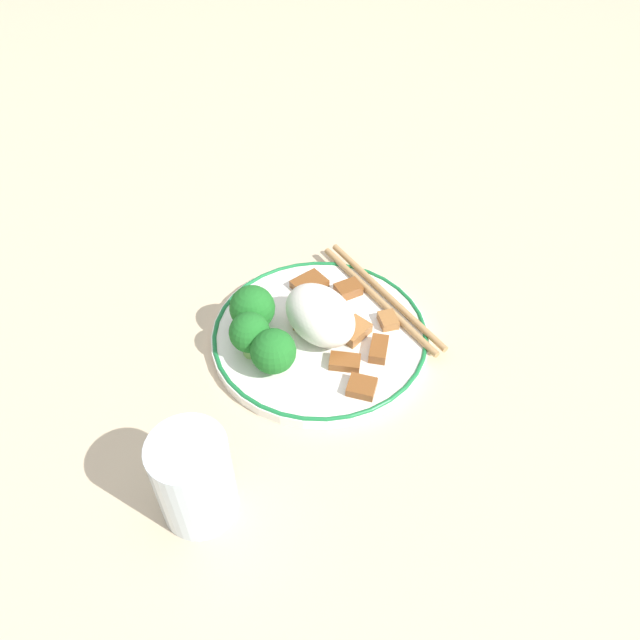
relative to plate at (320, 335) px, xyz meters
name	(u,v)px	position (x,y,z in m)	size (l,w,h in m)	color
ground_plane	(320,340)	(0.00, 0.00, -0.01)	(3.00, 3.00, 0.00)	#C6B28E
plate	(320,335)	(0.00, 0.00, 0.00)	(0.24, 0.24, 0.01)	white
rice_mound	(325,314)	(0.00, 0.00, 0.03)	(0.09, 0.07, 0.06)	white
broccoli_back_left	(252,308)	(0.05, 0.05, 0.04)	(0.05, 0.05, 0.06)	#7FB756
broccoli_back_center	(250,333)	(0.02, 0.08, 0.04)	(0.04, 0.04, 0.05)	#7FB756
broccoli_back_right	(273,352)	(-0.01, 0.07, 0.03)	(0.05, 0.05, 0.05)	#7FB756
meat_near_front	(388,320)	(-0.04, -0.07, 0.01)	(0.03, 0.03, 0.01)	#9E6633
meat_near_left	(303,316)	(0.03, 0.00, 0.01)	(0.05, 0.05, 0.01)	#995B28
meat_near_right	(354,331)	(-0.03, -0.03, 0.01)	(0.03, 0.04, 0.01)	#9E6633
meat_near_back	(309,284)	(0.07, -0.04, 0.01)	(0.03, 0.04, 0.01)	brown
meat_on_rice_edge	(345,362)	(-0.05, 0.01, 0.01)	(0.04, 0.04, 0.01)	brown
meat_mid_left	(362,387)	(-0.09, 0.01, 0.01)	(0.04, 0.04, 0.01)	brown
meat_mid_right	(348,289)	(0.03, -0.07, 0.01)	(0.03, 0.03, 0.01)	brown
meat_far_scatter	(379,349)	(-0.06, -0.03, 0.01)	(0.04, 0.04, 0.01)	brown
chopsticks	(382,297)	(0.00, -0.09, 0.01)	(0.21, 0.03, 0.01)	#AD8451
drinking_glass	(194,478)	(-0.10, 0.21, 0.04)	(0.07, 0.07, 0.10)	silver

